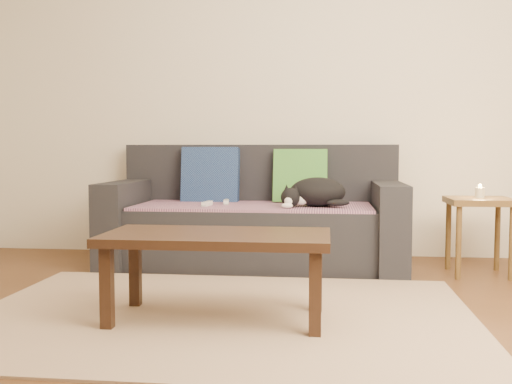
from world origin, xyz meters
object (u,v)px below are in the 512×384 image
sofa (255,221)px  side_table (479,212)px  wii_remote_a (226,202)px  wii_remote_b (207,204)px  cat (315,193)px  coffee_table (217,244)px

sofa → side_table: 1.54m
wii_remote_a → wii_remote_b: same height
cat → coffee_table: 1.40m
cat → wii_remote_a: size_ratio=3.13×
sofa → coffee_table: size_ratio=1.95×
cat → coffee_table: size_ratio=0.44×
wii_remote_b → side_table: bearing=-83.6°
cat → wii_remote_a: 0.66m
sofa → wii_remote_b: sofa is taller
sofa → wii_remote_a: bearing=-159.7°
cat → wii_remote_b: cat is taller
wii_remote_a → coffee_table: size_ratio=0.14×
wii_remote_b → side_table: (1.84, -0.01, -0.03)m
side_table → coffee_table: (-1.53, -1.28, -0.05)m
wii_remote_a → coffee_table: wii_remote_a is taller
cat → wii_remote_b: (-0.75, -0.02, -0.08)m
wii_remote_a → coffee_table: bearing=-179.9°
wii_remote_a → side_table: side_table is taller
sofa → side_table: (1.52, -0.23, 0.11)m
sofa → wii_remote_a: sofa is taller
cat → coffee_table: (-0.44, -1.32, -0.16)m
wii_remote_b → coffee_table: 1.33m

